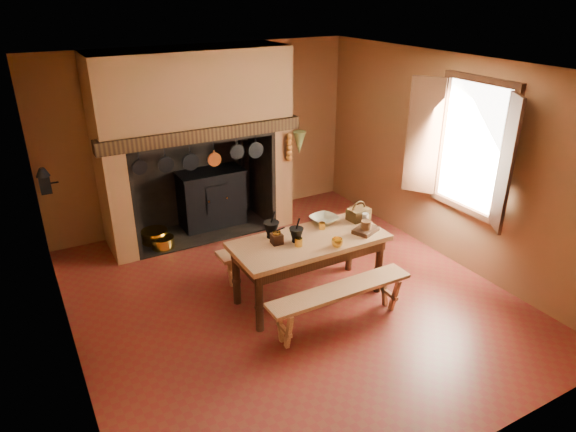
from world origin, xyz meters
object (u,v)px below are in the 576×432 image
object	(u,v)px
work_table	(309,248)
wicker_basket	(359,213)
iron_range	(212,197)
coffee_grinder	(277,238)
mixing_bowl	(324,220)
bench_front	(340,298)

from	to	relation	value
work_table	wicker_basket	world-z (taller)	wicker_basket
iron_range	coffee_grinder	size ratio (longest dim) A/B	8.27
work_table	coffee_grinder	distance (m)	0.45
coffee_grinder	wicker_basket	xyz separation A→B (m)	(1.24, 0.08, 0.01)
iron_range	mixing_bowl	size ratio (longest dim) A/B	4.69
iron_range	coffee_grinder	xyz separation A→B (m)	(-0.14, -2.47, 0.40)
iron_range	bench_front	size ratio (longest dim) A/B	0.90
work_table	wicker_basket	bearing A→B (deg)	11.37
coffee_grinder	wicker_basket	world-z (taller)	wicker_basket
wicker_basket	coffee_grinder	bearing A→B (deg)	178.43
work_table	coffee_grinder	size ratio (longest dim) A/B	9.71
work_table	bench_front	bearing A→B (deg)	-90.00
bench_front	wicker_basket	world-z (taller)	wicker_basket
bench_front	mixing_bowl	world-z (taller)	mixing_bowl
iron_range	work_table	xyz separation A→B (m)	(0.26, -2.56, 0.20)
coffee_grinder	mixing_bowl	world-z (taller)	coffee_grinder
bench_front	work_table	bearing A→B (deg)	90.00
iron_range	bench_front	distance (m)	3.25
bench_front	coffee_grinder	bearing A→B (deg)	117.56
bench_front	wicker_basket	distance (m)	1.30
coffee_grinder	bench_front	bearing A→B (deg)	-59.11
iron_range	wicker_basket	distance (m)	2.66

